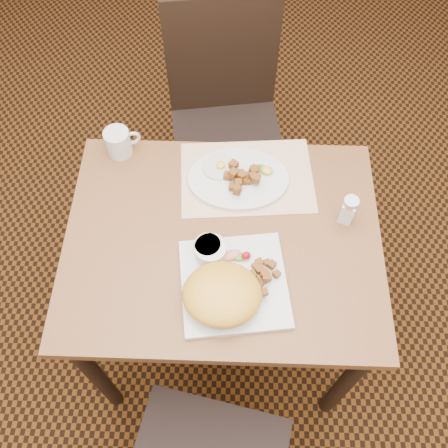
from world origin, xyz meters
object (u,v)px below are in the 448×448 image
chair_far (225,112)px  plate_square (234,284)px  salt_shaker (348,210)px  table (223,256)px  plate_oval (238,179)px  coffee_mug (119,142)px

chair_far → plate_square: bearing=84.6°
chair_far → salt_shaker: bearing=112.2°
table → salt_shaker: (0.35, 0.07, 0.16)m
plate_oval → salt_shaker: 0.34m
chair_far → plate_oval: (0.05, -0.48, 0.22)m
chair_far → table: bearing=82.4°
plate_oval → chair_far: bearing=96.3°
plate_square → plate_oval: size_ratio=0.92×
salt_shaker → coffee_mug: size_ratio=0.93×
chair_far → plate_oval: 0.53m
plate_oval → salt_shaker: salt_shaker is taller
plate_square → salt_shaker: size_ratio=2.80×
plate_square → salt_shaker: bearing=34.5°
table → plate_oval: size_ratio=2.96×
table → coffee_mug: bearing=137.6°
table → plate_square: 0.19m
plate_oval → coffee_mug: 0.39m
table → coffee_mug: coffee_mug is taller
table → salt_shaker: bearing=11.9°
table → salt_shaker: size_ratio=9.00×
table → plate_square: plate_square is taller
chair_far → coffee_mug: chair_far is taller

